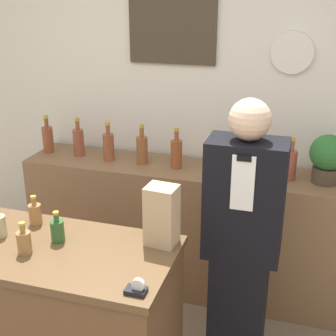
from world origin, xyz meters
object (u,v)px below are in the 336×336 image
Objects in this scene: paper_bag at (162,215)px; shopkeeper at (242,245)px; tape_dispenser at (137,289)px; potted_plant at (328,157)px.

shopkeeper is at bearing 38.85° from paper_bag.
tape_dispenser is (-0.34, -0.71, 0.14)m from shopkeeper.
potted_plant is 1.03× the size of paper_bag.
potted_plant is at bearing 61.55° from tape_dispenser.
shopkeeper is 0.54m from paper_bag.
tape_dispenser is at bearing -86.72° from paper_bag.
potted_plant reaches higher than tape_dispenser.
paper_bag is 0.44m from tape_dispenser.
tape_dispenser is (0.02, -0.42, -0.13)m from paper_bag.
potted_plant is at bearing 51.28° from paper_bag.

